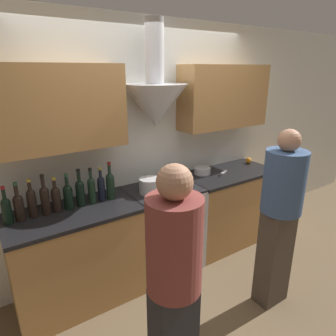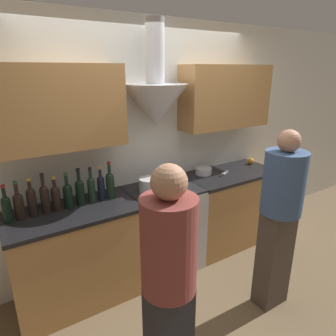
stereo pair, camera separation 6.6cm
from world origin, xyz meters
name	(u,v)px [view 1 (the left image)]	position (x,y,z in m)	size (l,w,h in m)	color
ground_plane	(180,280)	(0.00, 0.00, 0.00)	(12.00, 12.00, 0.00)	brown
wall_back	(149,132)	(0.00, 0.59, 1.47)	(8.40, 0.64, 2.60)	silver
counter_left	(77,257)	(-0.94, 0.33, 0.47)	(1.15, 0.62, 0.93)	#B27F47
counter_right	(226,207)	(0.94, 0.33, 0.47)	(1.16, 0.62, 0.93)	#B27F47
stove_range	(163,228)	(0.00, 0.33, 0.47)	(0.75, 0.60, 0.93)	silver
wine_bottle_0	(6,209)	(-1.42, 0.39, 1.06)	(0.07, 0.07, 0.32)	black
wine_bottle_1	(19,206)	(-1.33, 0.40, 1.06)	(0.08, 0.08, 0.33)	black
wine_bottle_2	(32,201)	(-1.23, 0.41, 1.07)	(0.08, 0.08, 0.33)	black
wine_bottle_3	(45,199)	(-1.13, 0.39, 1.07)	(0.07, 0.07, 0.36)	black
wine_bottle_4	(56,198)	(-1.04, 0.39, 1.06)	(0.08, 0.08, 0.31)	black
wine_bottle_5	(68,195)	(-0.94, 0.39, 1.06)	(0.08, 0.08, 0.33)	black
wine_bottle_6	(80,191)	(-0.83, 0.40, 1.06)	(0.08, 0.08, 0.35)	black
wine_bottle_7	(92,189)	(-0.73, 0.40, 1.07)	(0.07, 0.07, 0.34)	black
wine_bottle_8	(101,187)	(-0.63, 0.40, 1.06)	(0.07, 0.07, 0.32)	black
wine_bottle_9	(110,184)	(-0.54, 0.39, 1.07)	(0.08, 0.08, 0.36)	black
stock_pot	(150,186)	(-0.17, 0.30, 1.00)	(0.22, 0.22, 0.15)	silver
mixing_bowl	(175,182)	(0.17, 0.34, 0.96)	(0.26, 0.26, 0.06)	silver
orange_fruit	(249,160)	(1.41, 0.43, 0.97)	(0.08, 0.08, 0.08)	orange
saucepan	(202,171)	(0.64, 0.45, 0.97)	(0.19, 0.19, 0.08)	silver
chefs_knife	(223,173)	(0.85, 0.32, 0.93)	(0.21, 0.12, 0.01)	silver
person_foreground_left	(174,279)	(-0.69, -0.86, 0.90)	(0.34, 0.34, 1.63)	#28282D
person_foreground_right	(280,213)	(0.56, -0.69, 0.91)	(0.34, 0.34, 1.65)	#473D33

